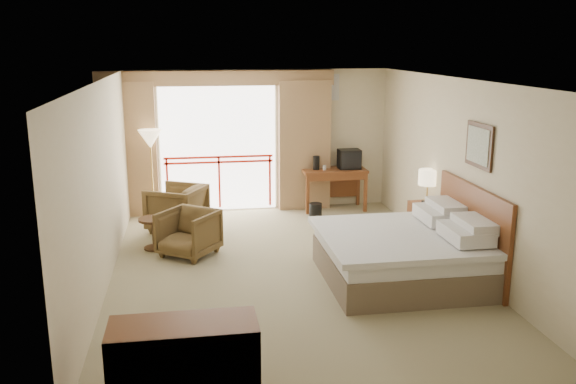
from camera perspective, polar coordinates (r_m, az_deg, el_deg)
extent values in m
plane|color=gray|center=(8.83, 0.12, -7.35)|extent=(7.00, 7.00, 0.00)
plane|color=white|center=(8.25, 0.13, 10.42)|extent=(7.00, 7.00, 0.00)
plane|color=beige|center=(11.84, -2.67, 4.86)|extent=(5.00, 0.00, 5.00)
plane|color=beige|center=(5.15, 6.59, -7.16)|extent=(5.00, 0.00, 5.00)
plane|color=beige|center=(8.41, -16.94, 0.57)|extent=(0.00, 7.00, 7.00)
plane|color=beige|center=(9.18, 15.72, 1.73)|extent=(0.00, 7.00, 7.00)
plane|color=white|center=(11.78, -6.53, 4.00)|extent=(2.40, 0.00, 2.40)
cube|color=red|center=(11.81, -6.49, 2.79)|extent=(2.09, 0.03, 0.04)
cube|color=red|center=(11.79, -6.50, 3.27)|extent=(2.09, 0.03, 0.04)
cube|color=red|center=(11.89, -11.21, 0.72)|extent=(0.04, 0.03, 1.00)
cube|color=red|center=(11.89, -6.44, 0.90)|extent=(0.04, 0.03, 1.00)
cube|color=red|center=(11.98, -1.71, 1.08)|extent=(0.04, 0.03, 1.00)
cube|color=#8B6848|center=(11.69, -14.62, 3.81)|extent=(1.00, 0.26, 2.50)
cube|color=#8B6848|center=(11.84, 1.52, 4.38)|extent=(1.00, 0.26, 2.50)
cube|color=#8B6848|center=(11.53, -6.69, 10.54)|extent=(4.40, 0.22, 0.28)
cube|color=silver|center=(11.92, 3.60, 9.75)|extent=(0.50, 0.04, 0.50)
cube|color=brown|center=(8.57, 10.48, -6.85)|extent=(2.05, 2.00, 0.40)
cube|color=silver|center=(8.47, 10.57, -4.94)|extent=(2.01, 1.96, 0.22)
cube|color=silver|center=(8.41, 10.28, -4.13)|extent=(2.09, 2.06, 0.08)
cube|color=silver|center=(8.25, 16.29, -3.73)|extent=(0.50, 0.75, 0.18)
cube|color=silver|center=(9.04, 13.87, -2.06)|extent=(0.50, 0.75, 0.18)
cube|color=silver|center=(8.27, 17.16, -2.87)|extent=(0.40, 0.70, 0.14)
cube|color=silver|center=(9.06, 14.67, -1.29)|extent=(0.40, 0.70, 0.14)
cube|color=#5E2F19|center=(8.81, 16.82, -3.55)|extent=(0.06, 2.10, 1.30)
cube|color=black|center=(8.55, 17.46, 4.17)|extent=(0.03, 0.72, 0.60)
cube|color=silver|center=(8.54, 17.34, 4.17)|extent=(0.01, 0.60, 0.48)
cube|color=#5E2F19|center=(10.16, 12.83, -2.88)|extent=(0.49, 0.57, 0.66)
cylinder|color=tan|center=(10.11, 12.84, -0.81)|extent=(0.12, 0.12, 0.04)
cylinder|color=tan|center=(10.07, 12.89, 0.07)|extent=(0.03, 0.03, 0.32)
cylinder|color=#FFE5B2|center=(10.02, 12.96, 1.35)|extent=(0.30, 0.30, 0.25)
cube|color=black|center=(9.91, 13.00, -1.08)|extent=(0.19, 0.15, 0.08)
cube|color=#5E2F19|center=(11.84, 4.32, 2.05)|extent=(1.24, 0.60, 0.05)
cube|color=#5E2F19|center=(11.56, 1.85, -0.25)|extent=(0.06, 0.06, 0.76)
cube|color=#5E2F19|center=(11.83, 7.25, -0.03)|extent=(0.06, 0.06, 0.76)
cube|color=#5E2F19|center=(12.05, 1.37, 0.34)|extent=(0.06, 0.06, 0.76)
cube|color=#5E2F19|center=(12.31, 6.57, 0.53)|extent=(0.06, 0.06, 0.76)
cube|color=#5E2F19|center=(12.15, 4.01, 0.82)|extent=(1.13, 0.03, 0.57)
cube|color=#5E2F19|center=(11.60, 4.62, 1.38)|extent=(1.13, 0.03, 0.12)
cube|color=black|center=(11.87, 5.75, 3.08)|extent=(0.42, 0.32, 0.38)
cube|color=black|center=(11.72, 5.95, 2.94)|extent=(0.38, 0.02, 0.30)
cylinder|color=black|center=(11.73, 2.67, 2.73)|extent=(0.13, 0.13, 0.27)
cylinder|color=white|center=(11.73, 3.43, 2.29)|extent=(0.08, 0.08, 0.09)
cylinder|color=black|center=(11.32, 2.59, -1.79)|extent=(0.25, 0.25, 0.29)
imported|color=#4B391F|center=(10.84, -10.28, -3.52)|extent=(1.18, 1.16, 0.80)
imported|color=#4B391F|center=(9.57, -9.22, -5.84)|extent=(1.08, 1.08, 0.71)
cylinder|color=black|center=(9.80, -12.51, -2.52)|extent=(0.46, 0.46, 0.04)
cylinder|color=black|center=(9.87, -12.44, -3.85)|extent=(0.06, 0.06, 0.46)
cylinder|color=black|center=(9.94, -12.37, -5.12)|extent=(0.33, 0.33, 0.03)
imported|color=white|center=(9.80, -12.52, -2.42)|extent=(0.21, 0.25, 0.02)
cylinder|color=tan|center=(11.62, -12.39, -2.38)|extent=(0.27, 0.27, 0.03)
cylinder|color=tan|center=(11.44, -12.57, 1.04)|extent=(0.03, 0.03, 1.45)
cone|color=#FFE5B2|center=(11.30, -12.77, 4.85)|extent=(0.42, 0.42, 0.34)
cube|color=#5E2F19|center=(5.60, -9.63, -15.97)|extent=(1.28, 0.53, 0.85)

